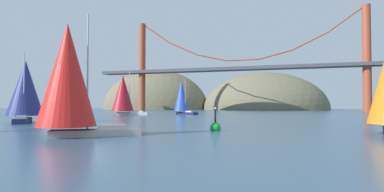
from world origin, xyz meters
The scene contains 9 objects.
ground_plane centered at (0.00, 0.00, 0.00)m, with size 360.00×360.00×0.00m, color #385670.
headland_center centered at (5.00, 135.00, 0.00)m, with size 62.04×44.00×37.55m, color #6B664C.
headland_left centered at (-55.00, 135.00, 0.00)m, with size 60.82×44.00×44.13m, color #6B664C.
suspension_bridge centered at (0.00, 95.00, 17.52)m, with size 121.80×6.00×37.53m.
sailboat_navy_sail centered at (-20.39, 11.71, 4.95)m, with size 7.75×8.51×10.25m.
sailboat_crimson_sail centered at (-22.49, 43.92, 5.31)m, with size 9.79×7.23×11.07m.
sailboat_blue_spinnaker centered at (-10.26, 53.35, 4.72)m, with size 7.82×5.98×9.62m.
sailboat_red_spinnaker centered at (-0.20, -3.51, 4.90)m, with size 8.81×7.63×10.30m.
channel_buoy centered at (10.01, 5.86, 0.37)m, with size 1.10×1.10×2.64m.
Camera 1 is at (17.18, -24.81, 2.66)m, focal length 29.00 mm.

